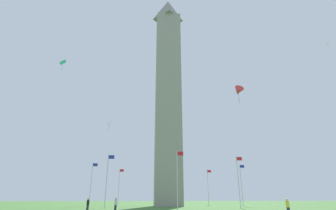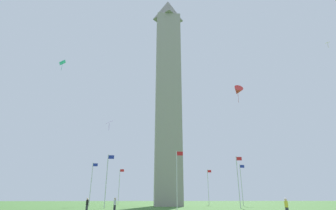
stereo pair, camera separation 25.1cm
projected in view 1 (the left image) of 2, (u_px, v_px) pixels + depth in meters
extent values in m
plane|color=#3D6B2D|center=(168.00, 206.00, 54.86)|extent=(260.00, 260.00, 0.00)
cube|color=gray|center=(168.00, 101.00, 63.10)|extent=(6.01, 6.01, 48.12)
pyramid|color=gray|center=(168.00, 11.00, 72.46)|extent=(6.01, 6.01, 6.56)
cylinder|color=silver|center=(241.00, 185.00, 57.79)|extent=(0.14, 0.14, 8.99)
cube|color=#1E2D99|center=(242.00, 166.00, 59.22)|extent=(1.00, 0.03, 0.64)
cylinder|color=silver|center=(208.00, 187.00, 68.36)|extent=(0.14, 0.14, 8.99)
cube|color=red|center=(209.00, 171.00, 69.79)|extent=(1.00, 0.03, 0.64)
cylinder|color=silver|center=(163.00, 187.00, 71.92)|extent=(0.14, 0.14, 8.99)
cube|color=red|center=(165.00, 173.00, 73.35)|extent=(1.00, 0.03, 0.64)
cylinder|color=silver|center=(119.00, 187.00, 66.40)|extent=(0.14, 0.14, 8.99)
cube|color=red|center=(122.00, 170.00, 67.83)|extent=(1.00, 0.03, 0.64)
cylinder|color=silver|center=(91.00, 184.00, 55.02)|extent=(0.14, 0.14, 8.99)
cube|color=#1E2D99|center=(95.00, 165.00, 56.45)|extent=(1.00, 0.03, 0.64)
cylinder|color=silver|center=(107.00, 181.00, 44.45)|extent=(0.14, 0.14, 8.99)
cube|color=#1E2D99|center=(112.00, 157.00, 45.88)|extent=(1.00, 0.03, 0.64)
cylinder|color=silver|center=(177.00, 179.00, 40.88)|extent=(0.14, 0.14, 8.99)
cube|color=red|center=(180.00, 154.00, 42.31)|extent=(1.00, 0.03, 0.64)
cylinder|color=silver|center=(238.00, 181.00, 46.41)|extent=(0.14, 0.14, 8.99)
cube|color=red|center=(239.00, 159.00, 47.84)|extent=(1.00, 0.03, 0.64)
cylinder|color=#2D2D38|center=(115.00, 209.00, 31.93)|extent=(0.29, 0.29, 0.80)
cylinder|color=white|center=(116.00, 202.00, 32.18)|extent=(0.32, 0.32, 0.64)
sphere|color=beige|center=(116.00, 199.00, 32.33)|extent=(0.24, 0.24, 0.24)
cylinder|color=#2D2D38|center=(87.00, 208.00, 32.41)|extent=(0.29, 0.29, 0.80)
cylinder|color=black|center=(88.00, 203.00, 32.64)|extent=(0.32, 0.32, 0.60)
sphere|color=tan|center=(88.00, 199.00, 32.79)|extent=(0.24, 0.24, 0.24)
cylinder|color=yellow|center=(288.00, 204.00, 23.92)|extent=(0.32, 0.32, 0.56)
sphere|color=beige|center=(287.00, 200.00, 24.06)|extent=(0.24, 0.24, 0.24)
cube|color=#33C6D1|center=(63.00, 62.00, 42.66)|extent=(1.05, 1.19, 0.64)
cylinder|color=teal|center=(62.00, 67.00, 42.37)|extent=(0.04, 0.04, 1.26)
cone|color=red|center=(238.00, 91.00, 38.39)|extent=(1.41, 1.76, 1.74)
cylinder|color=maroon|center=(239.00, 98.00, 38.02)|extent=(0.04, 0.04, 1.59)
cube|color=purple|center=(109.00, 122.00, 53.13)|extent=(1.50, 1.55, 0.67)
cylinder|color=#67278E|center=(109.00, 127.00, 52.80)|extent=(0.04, 0.04, 1.43)
cube|color=yellow|center=(327.00, 43.00, 53.57)|extent=(1.09, 1.11, 0.40)
cylinder|color=#A4921C|center=(328.00, 46.00, 53.34)|extent=(0.04, 0.04, 1.00)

